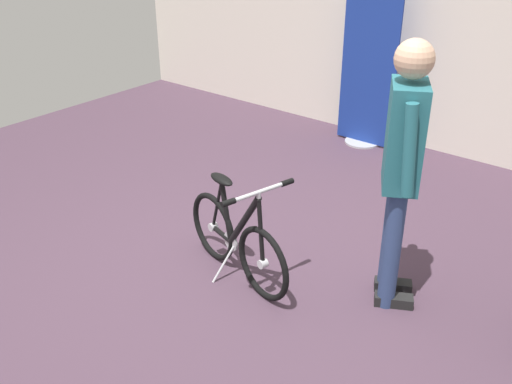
% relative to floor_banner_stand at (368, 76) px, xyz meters
% --- Properties ---
extents(ground_plane, '(7.76, 7.76, 0.00)m').
position_rel_floor_banner_stand_xyz_m(ground_plane, '(0.50, -2.76, -0.72)').
color(ground_plane, '#473342').
extents(back_wall, '(7.76, 0.10, 2.66)m').
position_rel_floor_banner_stand_xyz_m(back_wall, '(0.50, 0.34, 0.61)').
color(back_wall, silver).
rests_on(back_wall, ground_plane).
extents(floor_banner_stand, '(0.60, 0.36, 1.61)m').
position_rel_floor_banner_stand_xyz_m(floor_banner_stand, '(0.00, 0.00, 0.00)').
color(floor_banner_stand, '#B7B7BC').
rests_on(floor_banner_stand, ground_plane).
extents(folding_bike_foreground, '(1.05, 0.52, 0.76)m').
position_rel_floor_banner_stand_xyz_m(folding_bike_foreground, '(0.52, -2.64, -0.42)').
color(folding_bike_foreground, black).
rests_on(folding_bike_foreground, ground_plane).
extents(visitor_near_wall, '(0.37, 0.47, 1.66)m').
position_rel_floor_banner_stand_xyz_m(visitor_near_wall, '(1.43, -2.22, 0.24)').
color(visitor_near_wall, navy).
rests_on(visitor_near_wall, ground_plane).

